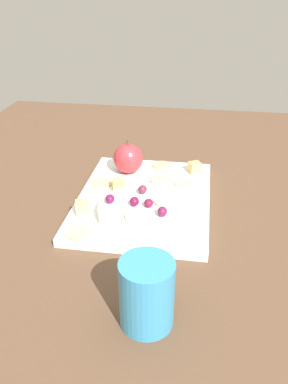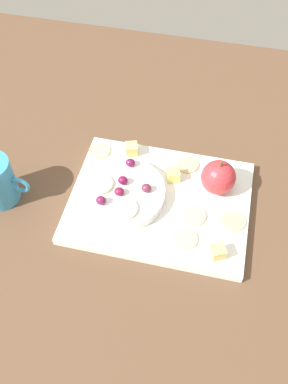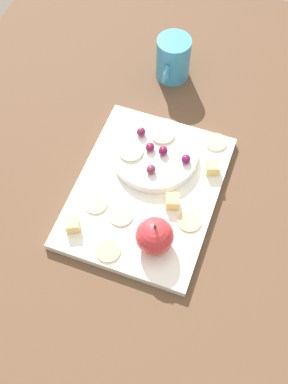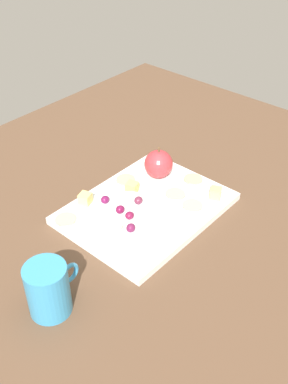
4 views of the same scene
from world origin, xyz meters
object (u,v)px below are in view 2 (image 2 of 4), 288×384
at_px(cheese_cube_0, 173,175).
at_px(grape_2, 146,188).
at_px(cheese_cube_1, 132,149).
at_px(cracker_3, 185,239).
at_px(cracker_4, 100,151).
at_px(grape_0, 123,180).
at_px(grape_3, 101,200).
at_px(cracker_1, 194,216).
at_px(serving_dish, 122,193).
at_px(cracker_0, 233,221).
at_px(cheese_cube_2, 218,252).
at_px(apple_whole, 218,177).
at_px(platter, 160,202).
at_px(cracker_2, 188,165).
at_px(apple_slice_0, 125,209).
at_px(grape_1, 130,163).
at_px(apple_slice_1, 100,184).
at_px(grape_4, 119,191).

bearing_deg(cheese_cube_0, grape_2, -126.55).
bearing_deg(cheese_cube_1, cracker_3, -51.64).
bearing_deg(cheese_cube_1, cheese_cube_0, -26.78).
relative_size(cheese_cube_1, cracker_4, 0.55).
xyz_separation_m(grape_0, grape_3, (-0.03, -0.06, 0.00)).
distance_m(cracker_1, cracker_4, 0.25).
relative_size(serving_dish, cracker_0, 3.77).
xyz_separation_m(serving_dish, cheese_cube_2, (0.20, -0.09, 0.00)).
bearing_deg(apple_whole, cracker_0, -60.35).
bearing_deg(platter, cheese_cube_1, 127.82).
bearing_deg(cracker_0, platter, 171.93).
bearing_deg(cracker_2, apple_slice_0, -122.24).
relative_size(cheese_cube_1, grape_1, 1.27).
bearing_deg(cracker_1, cheese_cube_1, 139.66).
height_order(cracker_2, grape_1, grape_1).
xyz_separation_m(cheese_cube_0, grape_1, (-0.09, -0.00, 0.02)).
bearing_deg(cracker_0, apple_slice_0, -170.84).
height_order(apple_whole, apple_slice_0, apple_whole).
bearing_deg(cracker_0, apple_slice_1, 177.26).
height_order(serving_dish, apple_slice_1, apple_slice_1).
height_order(apple_whole, grape_1, apple_whole).
bearing_deg(cracker_4, cracker_1, -28.38).
height_order(cheese_cube_0, grape_4, grape_4).
distance_m(cheese_cube_0, grape_0, 0.10).
relative_size(cracker_1, grape_0, 2.32).
relative_size(cheese_cube_1, grape_0, 1.27).
relative_size(cracker_0, cracker_2, 1.00).
distance_m(cracker_4, apple_slice_0, 0.18).
xyz_separation_m(serving_dish, grape_4, (-0.00, -0.01, 0.02)).
bearing_deg(apple_slice_1, grape_2, 4.71).
distance_m(grape_1, grape_4, 0.07).
bearing_deg(cracker_2, grape_4, -134.08).
height_order(apple_whole, cracker_1, apple_whole).
xyz_separation_m(cracker_3, grape_3, (-0.17, 0.03, 0.03)).
relative_size(cracker_3, grape_1, 2.32).
xyz_separation_m(cheese_cube_2, cracker_1, (-0.05, 0.07, -0.01)).
bearing_deg(cheese_cube_2, cracker_1, 125.30).
bearing_deg(grape_4, platter, 14.77).
bearing_deg(grape_0, grape_3, -116.61).
relative_size(cheese_cube_0, grape_3, 1.27).
bearing_deg(grape_3, cracker_3, -10.27).
distance_m(cracker_0, cracker_2, 0.16).
height_order(cracker_1, grape_2, grape_2).
relative_size(cheese_cube_1, cracker_3, 0.55).
relative_size(cracker_1, grape_2, 2.32).
relative_size(platter, grape_1, 17.92).
relative_size(cheese_cube_1, apple_slice_1, 0.51).
bearing_deg(cracker_4, grape_1, -27.48).
distance_m(cheese_cube_2, cracker_2, 0.21).
relative_size(grape_2, apple_slice_0, 0.40).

